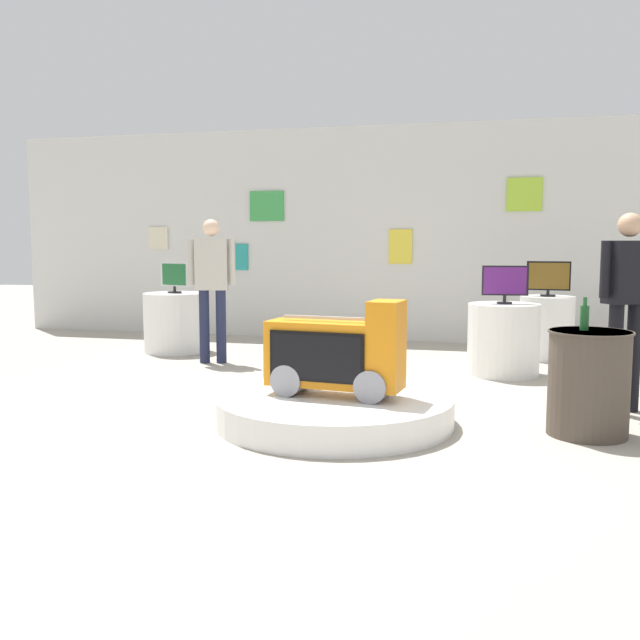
{
  "coord_description": "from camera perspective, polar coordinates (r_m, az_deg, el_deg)",
  "views": [
    {
      "loc": [
        1.25,
        -5.75,
        1.44
      ],
      "look_at": [
        -0.27,
        0.33,
        0.75
      ],
      "focal_mm": 39.75,
      "sensor_mm": 36.0,
      "label": 1
    }
  ],
  "objects": [
    {
      "name": "ground_plane",
      "position": [
        6.05,
        1.72,
        -7.5
      ],
      "size": [
        30.0,
        30.0,
        0.0
      ],
      "primitive_type": "plane",
      "color": "#A8A091"
    },
    {
      "name": "back_wall_display",
      "position": [
        10.41,
        7.19,
        6.89
      ],
      "size": [
        12.51,
        0.13,
        3.12
      ],
      "color": "silver",
      "rests_on": "ground"
    },
    {
      "name": "main_display_pedestal",
      "position": [
        5.69,
        1.17,
        -7.23
      ],
      "size": [
        1.89,
        1.89,
        0.23
      ],
      "primitive_type": "cylinder",
      "color": "white",
      "rests_on": "ground"
    },
    {
      "name": "novelty_firetruck_tv",
      "position": [
        5.59,
        1.35,
        -3.0
      ],
      "size": [
        1.11,
        0.5,
        0.77
      ],
      "color": "gray",
      "rests_on": "main_display_pedestal"
    },
    {
      "name": "display_pedestal_left_rear",
      "position": [
        9.2,
        17.78,
        -0.59
      ],
      "size": [
        0.66,
        0.66,
        0.78
      ],
      "primitive_type": "cylinder",
      "color": "white",
      "rests_on": "ground"
    },
    {
      "name": "tv_on_left_rear",
      "position": [
        9.14,
        17.92,
        3.29
      ],
      "size": [
        0.52,
        0.18,
        0.43
      ],
      "color": "black",
      "rests_on": "display_pedestal_left_rear"
    },
    {
      "name": "display_pedestal_center_rear",
      "position": [
        7.96,
        14.55,
        -1.52
      ],
      "size": [
        0.77,
        0.77,
        0.78
      ],
      "primitive_type": "cylinder",
      "color": "white",
      "rests_on": "ground"
    },
    {
      "name": "tv_on_center_rear",
      "position": [
        7.9,
        14.67,
        2.96
      ],
      "size": [
        0.49,
        0.16,
        0.41
      ],
      "color": "black",
      "rests_on": "display_pedestal_center_rear"
    },
    {
      "name": "display_pedestal_right_rear",
      "position": [
        9.52,
        -11.57,
        -0.19
      ],
      "size": [
        0.82,
        0.82,
        0.78
      ],
      "primitive_type": "cylinder",
      "color": "white",
      "rests_on": "ground"
    },
    {
      "name": "tv_on_right_rear",
      "position": [
        9.47,
        -11.65,
        3.47
      ],
      "size": [
        0.43,
        0.18,
        0.4
      ],
      "color": "black",
      "rests_on": "display_pedestal_right_rear"
    },
    {
      "name": "side_table_round",
      "position": [
        5.66,
        20.81,
        -4.7
      ],
      "size": [
        0.61,
        0.61,
        0.79
      ],
      "color": "#4C4238",
      "rests_on": "ground"
    },
    {
      "name": "bottle_on_side_table",
      "position": [
        5.62,
        20.52,
        0.24
      ],
      "size": [
        0.07,
        0.07,
        0.25
      ],
      "color": "#195926",
      "rests_on": "side_table_round"
    },
    {
      "name": "shopper_browsing_near_truck",
      "position": [
        8.5,
        -8.69,
        3.26
      ],
      "size": [
        0.55,
        0.29,
        1.71
      ],
      "color": "#1E233F",
      "rests_on": "ground"
    },
    {
      "name": "shopper_browsing_rear",
      "position": [
        6.47,
        23.47,
        1.78
      ],
      "size": [
        0.48,
        0.38,
        1.68
      ],
      "color": "black",
      "rests_on": "ground"
    }
  ]
}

